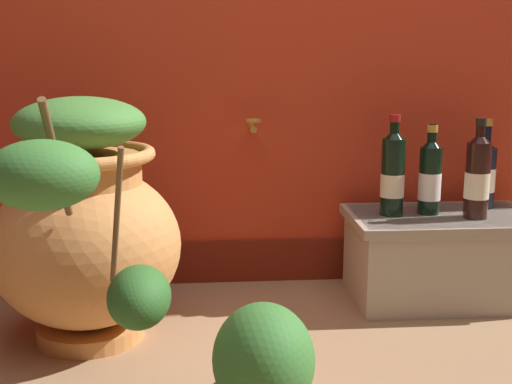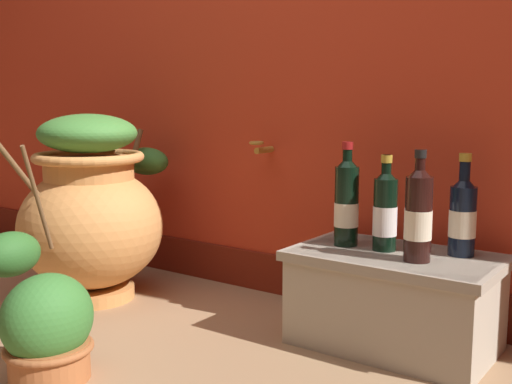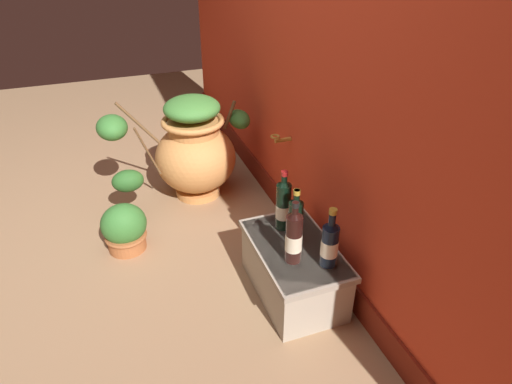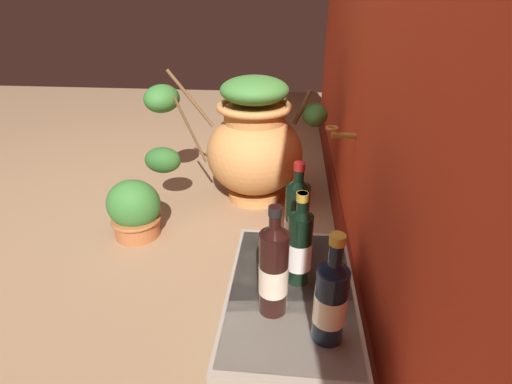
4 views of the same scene
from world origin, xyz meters
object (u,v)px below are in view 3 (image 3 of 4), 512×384
(terracotta_urn, at_px, (192,150))
(wine_bottle_back, at_px, (330,242))
(wine_bottle_right, at_px, (295,220))
(wine_bottle_left, at_px, (294,236))
(wine_bottle_middle, at_px, (283,204))
(potted_shrub, at_px, (125,229))

(terracotta_urn, bearing_deg, wine_bottle_back, 14.57)
(wine_bottle_right, height_order, wine_bottle_back, wine_bottle_back)
(wine_bottle_left, bearing_deg, terracotta_urn, -170.89)
(wine_bottle_middle, xyz_separation_m, potted_shrub, (-0.50, -0.78, -0.30))
(wine_bottle_right, distance_m, potted_shrub, 1.05)
(wine_bottle_middle, height_order, wine_bottle_back, wine_bottle_middle)
(wine_bottle_middle, bearing_deg, potted_shrub, -122.54)
(wine_bottle_middle, bearing_deg, wine_bottle_left, -12.73)
(terracotta_urn, height_order, potted_shrub, terracotta_urn)
(terracotta_urn, xyz_separation_m, wine_bottle_left, (1.22, 0.20, 0.09))
(potted_shrub, bearing_deg, wine_bottle_middle, 57.46)
(wine_bottle_right, height_order, potted_shrub, wine_bottle_right)
(wine_bottle_right, distance_m, wine_bottle_back, 0.23)
(terracotta_urn, bearing_deg, wine_bottle_right, 13.66)
(wine_bottle_back, xyz_separation_m, potted_shrub, (-0.84, -0.86, -0.28))
(terracotta_urn, xyz_separation_m, wine_bottle_right, (1.09, 0.26, 0.08))
(terracotta_urn, bearing_deg, potted_shrub, -48.69)
(terracotta_urn, distance_m, wine_bottle_right, 1.12)
(wine_bottle_left, relative_size, wine_bottle_middle, 0.98)
(wine_bottle_right, xyz_separation_m, potted_shrub, (-0.63, -0.79, -0.29))
(wine_bottle_right, bearing_deg, terracotta_urn, -166.34)
(wine_bottle_left, height_order, potted_shrub, wine_bottle_left)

